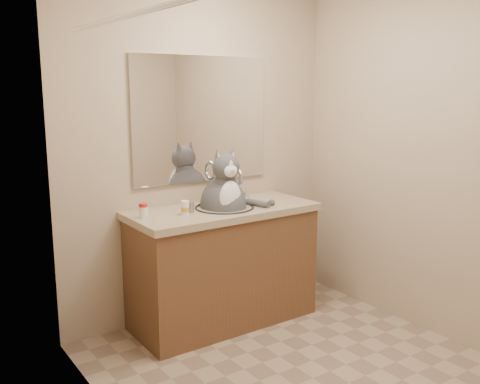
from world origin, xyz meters
The scene contains 8 objects.
room centered at (0.00, 0.00, 1.20)m, with size 2.22×2.52×2.42m.
vanity centered at (0.00, 0.96, 0.44)m, with size 1.34×0.59×1.12m.
mirror centered at (0.00, 1.24, 1.45)m, with size 1.10×0.02×0.90m, color white.
shower_curtain centered at (-1.05, 0.10, 1.03)m, with size 0.02×1.30×1.93m.
cat centered at (0.01, 0.96, 0.89)m, with size 0.45×0.41×0.64m.
pill_bottle_redcap centered at (-0.59, 0.99, 0.90)m, with size 0.07×0.07×0.10m.
pill_bottle_orange centered at (-0.33, 0.92, 0.90)m, with size 0.07×0.07×0.09m.
grey_canister centered at (-0.26, 0.96, 0.88)m, with size 0.05×0.05×0.07m.
Camera 1 is at (-1.99, -2.11, 1.68)m, focal length 40.00 mm.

